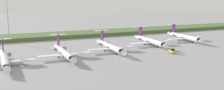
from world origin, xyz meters
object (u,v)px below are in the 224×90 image
(regional_jet_fourth, at_px, (150,41))
(safety_cone_front_marker, at_px, (120,60))
(antenna_mast, at_px, (8,22))
(safety_cone_mid_marker, at_px, (127,59))
(baggage_tug, at_px, (172,51))
(regional_jet_second, at_px, (64,52))
(regional_jet_third, at_px, (110,46))
(regional_jet_nearest, at_px, (5,59))
(regional_jet_fifth, at_px, (184,37))

(regional_jet_fourth, distance_m, safety_cone_front_marker, 39.42)
(antenna_mast, bearing_deg, safety_cone_mid_marker, -56.18)
(regional_jet_fourth, bearing_deg, baggage_tug, -92.48)
(regional_jet_second, bearing_deg, safety_cone_front_marker, -36.11)
(regional_jet_third, distance_m, baggage_tug, 29.28)
(regional_jet_second, bearing_deg, regional_jet_third, 11.84)
(regional_jet_second, distance_m, regional_jet_third, 24.00)
(baggage_tug, distance_m, safety_cone_front_marker, 28.90)
(regional_jet_nearest, bearing_deg, safety_cone_front_marker, -13.41)
(regional_jet_second, height_order, regional_jet_third, same)
(regional_jet_fifth, relative_size, baggage_tug, 9.69)
(regional_jet_fifth, height_order, safety_cone_front_marker, regional_jet_fifth)
(regional_jet_fourth, relative_size, baggage_tug, 9.69)
(regional_jet_second, distance_m, regional_jet_fourth, 50.69)
(regional_jet_second, distance_m, safety_cone_front_marker, 24.62)
(antenna_mast, xyz_separation_m, safety_cone_front_marker, (39.01, -64.50, -11.21))
(antenna_mast, bearing_deg, safety_cone_front_marker, -58.84)
(regional_jet_fourth, bearing_deg, regional_jet_nearest, -168.05)
(regional_jet_fourth, distance_m, antenna_mast, 79.14)
(baggage_tug, height_order, safety_cone_mid_marker, baggage_tug)
(regional_jet_third, bearing_deg, antenna_mast, 133.41)
(regional_jet_second, relative_size, regional_jet_fourth, 1.00)
(regional_jet_fourth, distance_m, safety_cone_mid_marker, 36.19)
(regional_jet_fourth, distance_m, regional_jet_fifth, 25.85)
(regional_jet_fifth, bearing_deg, safety_cone_mid_marker, -150.18)
(antenna_mast, distance_m, safety_cone_front_marker, 76.21)
(regional_jet_second, distance_m, safety_cone_mid_marker, 27.28)
(regional_jet_nearest, height_order, antenna_mast, antenna_mast)
(regional_jet_nearest, xyz_separation_m, safety_cone_mid_marker, (47.55, -9.68, -2.26))
(regional_jet_fifth, xyz_separation_m, antenna_mast, (-94.06, 34.29, 8.94))
(regional_jet_nearest, distance_m, regional_jet_fourth, 75.04)
(safety_cone_front_marker, bearing_deg, antenna_mast, 121.16)
(regional_jet_third, height_order, antenna_mast, antenna_mast)
(regional_jet_second, xyz_separation_m, antenna_mast, (-19.20, 50.06, 8.94))
(regional_jet_third, xyz_separation_m, antenna_mast, (-42.69, 45.13, 8.94))
(regional_jet_third, bearing_deg, regional_jet_fifth, 11.92)
(regional_jet_nearest, bearing_deg, regional_jet_fourth, 11.95)
(antenna_mast, distance_m, safety_cone_mid_marker, 77.52)
(baggage_tug, bearing_deg, safety_cone_mid_marker, -172.47)
(regional_jet_nearest, relative_size, safety_cone_front_marker, 56.36)
(safety_cone_mid_marker, bearing_deg, regional_jet_nearest, 168.49)
(regional_jet_third, bearing_deg, regional_jet_second, -168.16)
(regional_jet_second, height_order, baggage_tug, regional_jet_second)
(regional_jet_third, bearing_deg, safety_cone_mid_marker, -89.99)
(regional_jet_fifth, xyz_separation_m, baggage_tug, (-26.45, -26.14, -1.53))
(regional_jet_third, bearing_deg, regional_jet_fourth, 14.37)
(regional_jet_third, relative_size, antenna_mast, 1.11)
(regional_jet_fourth, relative_size, regional_jet_fifth, 1.00)
(regional_jet_nearest, relative_size, regional_jet_second, 1.00)
(regional_jet_nearest, height_order, regional_jet_third, same)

